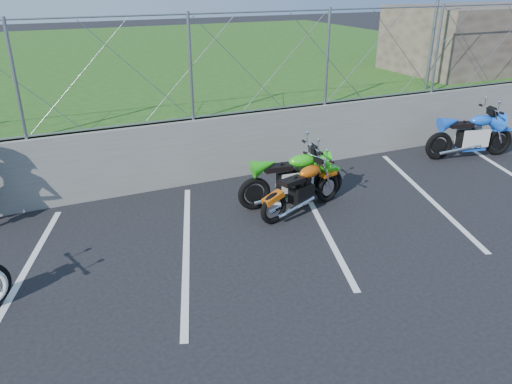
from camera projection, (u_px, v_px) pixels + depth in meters
name	position (u px, v px, depth m)	size (l,w,h in m)	color
ground	(208.00, 279.00, 6.94)	(90.00, 90.00, 0.00)	black
retaining_wall	(145.00, 158.00, 9.60)	(30.00, 0.22, 1.30)	slate
grass_field	(81.00, 74.00, 17.93)	(30.00, 20.00, 1.30)	#204B14
stone_building	(479.00, 38.00, 14.67)	(5.00, 3.00, 1.80)	brown
chain_link_fence	(137.00, 72.00, 8.94)	(28.00, 0.03, 2.00)	gray
sign_pole	(434.00, 25.00, 11.83)	(0.08, 0.08, 3.00)	gray
parking_lines	(256.00, 231.00, 8.23)	(18.29, 4.31, 0.01)	silver
naked_orange	(303.00, 190.00, 8.78)	(1.88, 0.74, 0.96)	black
sportbike_green	(293.00, 180.00, 9.08)	(2.07, 0.74, 1.07)	black
sportbike_blue	(471.00, 137.00, 11.43)	(2.16, 0.77, 1.13)	black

